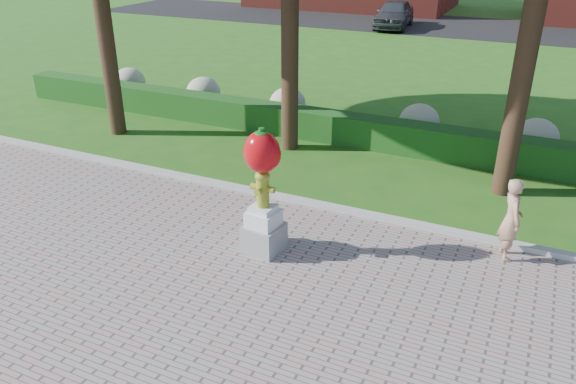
{
  "coord_description": "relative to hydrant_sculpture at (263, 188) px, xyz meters",
  "views": [
    {
      "loc": [
        3.96,
        -6.89,
        5.49
      ],
      "look_at": [
        0.28,
        1.0,
        1.3
      ],
      "focal_mm": 35.0,
      "sensor_mm": 36.0,
      "label": 1
    }
  ],
  "objects": [
    {
      "name": "curb",
      "position": [
        0.19,
        2.03,
        -1.22
      ],
      "size": [
        40.0,
        0.18,
        0.15
      ],
      "primitive_type": "cube",
      "color": "#ADADA5",
      "rests_on": "ground"
    },
    {
      "name": "woman",
      "position": [
        4.04,
        1.63,
        -0.49
      ],
      "size": [
        0.55,
        0.65,
        1.53
      ],
      "primitive_type": "imported",
      "rotation": [
        0.0,
        0.0,
        1.95
      ],
      "color": "tan",
      "rests_on": "walkway"
    },
    {
      "name": "lawn_hedge",
      "position": [
        0.19,
        6.03,
        -0.89
      ],
      "size": [
        24.0,
        0.7,
        0.8
      ],
      "primitive_type": "cube",
      "color": "#1A4914",
      "rests_on": "ground"
    },
    {
      "name": "hydrant_sculpture",
      "position": [
        0.0,
        0.0,
        0.0
      ],
      "size": [
        0.71,
        0.71,
        2.37
      ],
      "rotation": [
        0.0,
        0.0,
        -0.11
      ],
      "color": "gray",
      "rests_on": "walkway"
    },
    {
      "name": "ground",
      "position": [
        0.19,
        -0.97,
        -1.29
      ],
      "size": [
        100.0,
        100.0,
        0.0
      ],
      "primitive_type": "plane",
      "color": "#235A16",
      "rests_on": "ground"
    },
    {
      "name": "hydrangea_row",
      "position": [
        0.76,
        7.03,
        -0.74
      ],
      "size": [
        20.1,
        1.1,
        0.99
      ],
      "color": "tan",
      "rests_on": "ground"
    },
    {
      "name": "parked_car",
      "position": [
        -4.45,
        24.97,
        -0.5
      ],
      "size": [
        2.19,
        4.65,
        1.54
      ],
      "primitive_type": "imported",
      "rotation": [
        0.0,
        0.0,
        0.09
      ],
      "color": "#383C3F",
      "rests_on": "street"
    },
    {
      "name": "street",
      "position": [
        0.19,
        27.03,
        -1.28
      ],
      "size": [
        50.0,
        8.0,
        0.02
      ],
      "primitive_type": "cube",
      "color": "black",
      "rests_on": "ground"
    }
  ]
}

